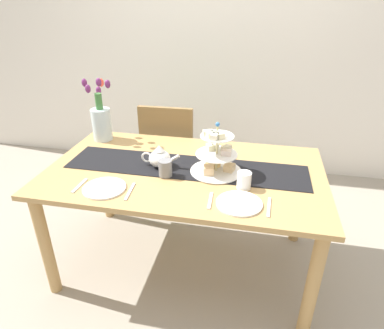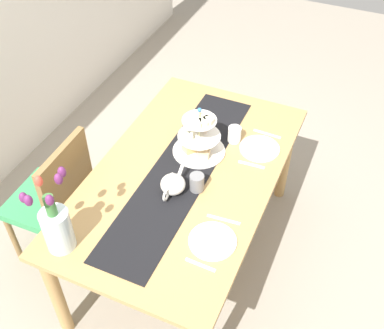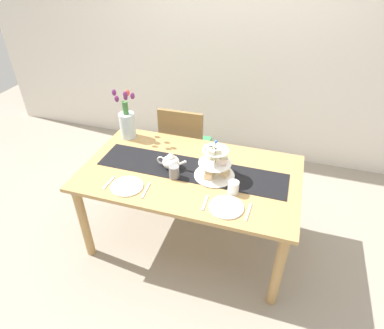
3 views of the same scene
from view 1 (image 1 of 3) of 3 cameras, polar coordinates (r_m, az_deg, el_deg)
ground_plane at (r=2.42m, az=-1.05°, el=-16.19°), size 8.00×8.00×0.00m
room_wall_rear at (r=3.33m, az=5.11°, el=20.86°), size 6.00×0.08×2.60m
dining_table at (r=2.04m, az=-1.20°, el=-3.21°), size 1.63×0.95×0.73m
chair_left at (r=2.76m, az=-3.74°, el=2.35°), size 0.43×0.43×0.91m
table_runner at (r=2.01m, az=-1.07°, el=-0.40°), size 1.44×0.31×0.00m
tiered_cake_stand at (r=1.92m, az=4.16°, el=1.37°), size 0.30×0.30×0.30m
teapot at (r=2.00m, az=-5.58°, el=1.16°), size 0.24×0.13×0.14m
tulip_vase at (r=2.44m, az=-15.25°, el=7.38°), size 0.22×0.18×0.45m
dinner_plate_left at (r=1.85m, az=-14.73°, el=-3.91°), size 0.23×0.23×0.01m
fork_left at (r=1.92m, az=-18.64°, el=-3.43°), size 0.02×0.15×0.01m
knife_left at (r=1.80m, az=-10.54°, el=-4.52°), size 0.03×0.17×0.01m
dinner_plate_right at (r=1.68m, az=8.05°, el=-6.58°), size 0.23×0.23×0.01m
fork_right at (r=1.69m, az=3.13°, el=-6.14°), size 0.02×0.15×0.01m
knife_right at (r=1.69m, az=12.99°, el=-7.09°), size 0.02×0.17×0.01m
mug_grey at (r=1.90m, az=-4.58°, el=-0.61°), size 0.08×0.08×0.09m
mug_white_text at (r=1.80m, az=8.87°, el=-2.70°), size 0.08×0.08×0.09m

